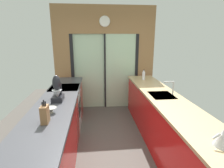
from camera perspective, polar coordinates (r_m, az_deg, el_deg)
ground_plane at (r=3.52m, az=-0.09°, el=-18.30°), size 5.04×7.60×0.02m
back_wall_unit at (r=4.76m, az=-2.32°, el=10.07°), size 2.64×0.12×2.70m
left_counter_run at (r=2.93m, az=-17.83°, el=-15.64°), size 0.62×3.80×0.92m
right_counter_run at (r=3.24m, az=17.09°, el=-12.47°), size 0.62×3.80×0.92m
sink_faucet at (r=3.29m, az=18.60°, el=-0.51°), size 0.19×0.02×0.25m
oven_range at (r=3.92m, az=-14.54°, el=-7.55°), size 0.60×0.60×0.92m
mixing_bowl at (r=2.56m, az=-19.02°, el=-7.91°), size 0.15×0.15×0.08m
knife_block at (r=2.27m, az=-20.76°, el=-9.06°), size 0.08×0.14×0.29m
stand_mixer at (r=2.97m, az=-17.15°, el=-2.13°), size 0.17×0.27×0.42m
kettle at (r=2.01m, az=32.39°, el=-14.08°), size 0.26×0.17×0.22m
soap_bottle at (r=4.34m, az=10.12°, el=2.72°), size 0.07×0.07×0.24m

